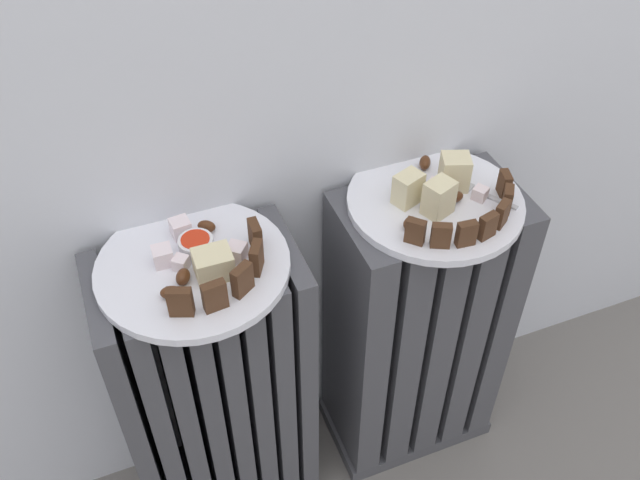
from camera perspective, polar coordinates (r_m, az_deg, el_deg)
radiator_left at (r=1.14m, az=-8.52°, el=-12.51°), size 0.29×0.17×0.56m
radiator_right at (r=1.22m, az=7.86°, el=-7.47°), size 0.29×0.17×0.56m
plate_left at (r=0.92m, az=-10.38°, el=-2.14°), size 0.25×0.25×0.01m
plate_right at (r=1.01m, az=9.42°, el=3.10°), size 0.25×0.25×0.01m
dark_cake_slice_left_0 at (r=0.84m, az=-11.40°, el=-5.02°), size 0.03×0.02×0.04m
dark_cake_slice_left_1 at (r=0.84m, az=-8.64°, el=-4.57°), size 0.03×0.02×0.04m
dark_cake_slice_left_2 at (r=0.85m, az=-6.40°, el=-3.26°), size 0.03×0.03×0.04m
dark_cake_slice_left_3 at (r=0.88m, az=-5.23°, el=-1.46°), size 0.03×0.03×0.04m
dark_cake_slice_left_4 at (r=0.91m, az=-5.34°, el=0.34°), size 0.01×0.03×0.04m
marble_cake_slice_left_0 at (r=0.88m, az=-8.74°, el=-1.96°), size 0.05×0.04×0.04m
turkish_delight_left_0 at (r=0.90m, az=-11.35°, el=-1.86°), size 0.03×0.03×0.02m
turkish_delight_left_1 at (r=0.91m, az=-12.78°, el=-1.29°), size 0.03×0.03×0.03m
turkish_delight_left_2 at (r=0.95m, az=-11.37°, el=0.97°), size 0.03×0.03×0.03m
turkish_delight_left_3 at (r=0.90m, az=-6.86°, el=-1.01°), size 0.03×0.03×0.02m
medjool_date_left_0 at (r=0.87m, az=-12.16°, el=-4.22°), size 0.03×0.02×0.02m
medjool_date_left_1 at (r=0.95m, az=-9.30°, el=1.12°), size 0.03×0.03×0.02m
medjool_date_left_2 at (r=0.88m, az=-11.19°, el=-2.99°), size 0.03×0.03×0.02m
jam_bowl_left at (r=0.92m, az=-10.15°, el=-0.33°), size 0.05×0.05×0.02m
dark_cake_slice_right_0 at (r=0.92m, az=7.83°, el=0.70°), size 0.03×0.03×0.04m
dark_cake_slice_right_1 at (r=0.92m, az=9.91°, el=0.35°), size 0.03×0.02×0.04m
dark_cake_slice_right_2 at (r=0.93m, az=11.93°, el=0.50°), size 0.03×0.01×0.04m
dark_cake_slice_right_3 at (r=0.95m, az=13.59°, el=1.11°), size 0.03×0.02×0.04m
dark_cake_slice_right_4 at (r=0.97m, az=14.70°, el=2.07°), size 0.03×0.02×0.04m
dark_cake_slice_right_5 at (r=1.00m, az=15.13°, el=3.24°), size 0.03×0.03×0.04m
dark_cake_slice_right_6 at (r=1.02m, az=14.90°, el=4.46°), size 0.02×0.03×0.04m
marble_cake_slice_right_0 at (r=0.98m, az=7.24°, el=4.20°), size 0.05×0.04×0.05m
marble_cake_slice_right_1 at (r=1.02m, az=10.99°, el=5.51°), size 0.05×0.05×0.05m
marble_cake_slice_right_2 at (r=0.97m, az=9.73°, el=3.42°), size 0.05×0.04×0.05m
turkish_delight_right_0 at (r=1.00m, az=9.44°, el=4.07°), size 0.03×0.03×0.02m
turkish_delight_right_1 at (r=1.01m, az=13.00°, el=3.74°), size 0.03×0.03×0.02m
medjool_date_right_0 at (r=1.06m, az=8.61°, el=6.30°), size 0.03×0.03×0.02m
medjool_date_right_1 at (r=1.00m, az=11.00°, el=3.47°), size 0.03×0.02×0.02m
medjool_date_right_2 at (r=0.95m, az=7.36°, el=1.41°), size 0.03×0.03×0.02m
medjool_date_right_3 at (r=1.02m, az=7.98°, el=5.07°), size 0.02×0.03×0.02m
fork at (r=1.03m, az=13.14°, el=3.75°), size 0.06×0.09×0.00m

